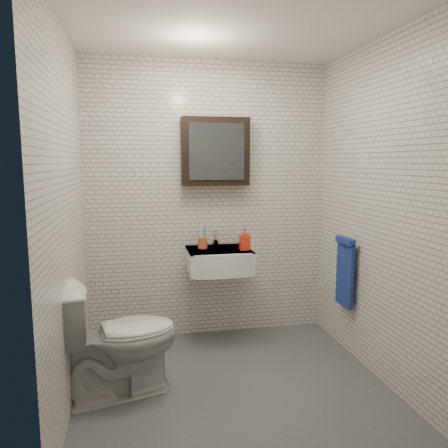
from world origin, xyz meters
name	(u,v)px	position (x,y,z in m)	size (l,w,h in m)	color
ground	(232,383)	(0.00, 0.00, 0.01)	(2.20, 2.00, 0.01)	#4C4E54
room_shell	(232,183)	(0.00, 0.00, 1.47)	(2.22, 2.02, 2.51)	silver
washbasin	(220,260)	(0.05, 0.73, 0.76)	(0.55, 0.50, 0.20)	white
faucet	(216,238)	(0.05, 0.93, 0.92)	(0.06, 0.20, 0.15)	silver
mirror_cabinet	(215,152)	(0.05, 0.93, 1.70)	(0.60, 0.15, 0.60)	black
towel_rail	(345,269)	(1.04, 0.35, 0.72)	(0.09, 0.30, 0.58)	silver
toothbrush_cup	(203,242)	(-0.08, 0.83, 0.91)	(0.09, 0.09, 0.22)	#BE542F
soap_bottle	(245,239)	(0.27, 0.70, 0.95)	(0.09, 0.09, 0.19)	#F9511A
toilet	(118,338)	(-0.80, 0.01, 0.42)	(0.46, 0.81, 0.83)	silver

